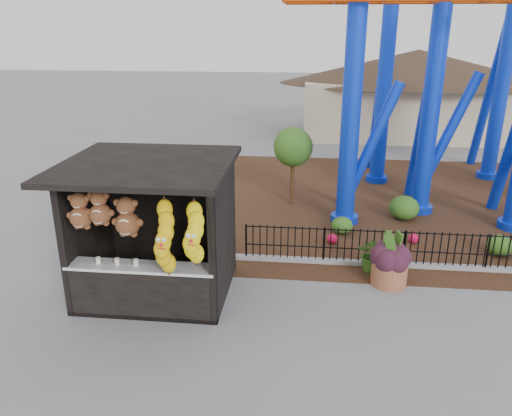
# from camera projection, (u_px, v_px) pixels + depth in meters

# --- Properties ---
(ground) EXTENTS (120.00, 120.00, 0.00)m
(ground) POSITION_uv_depth(u_px,v_px,m) (286.00, 327.00, 10.13)
(ground) COLOR slate
(ground) RESTS_ON ground
(mulch_bed) EXTENTS (18.00, 12.00, 0.02)m
(mulch_bed) POSITION_uv_depth(u_px,v_px,m) (414.00, 203.00, 17.19)
(mulch_bed) COLOR #331E11
(mulch_bed) RESTS_ON ground
(curb) EXTENTS (18.00, 0.18, 0.12)m
(curb) POSITION_uv_depth(u_px,v_px,m) (452.00, 267.00, 12.50)
(curb) COLOR gray
(curb) RESTS_ON ground
(prize_booth) EXTENTS (3.50, 3.40, 3.12)m
(prize_booth) POSITION_uv_depth(u_px,v_px,m) (151.00, 234.00, 10.75)
(prize_booth) COLOR black
(prize_booth) RESTS_ON ground
(picket_fence) EXTENTS (12.20, 0.06, 1.00)m
(picket_fence) POSITION_uv_depth(u_px,v_px,m) (492.00, 253.00, 12.26)
(picket_fence) COLOR black
(picket_fence) RESTS_ON ground
(roller_coaster) EXTENTS (11.00, 6.37, 10.82)m
(roller_coaster) POSITION_uv_depth(u_px,v_px,m) (473.00, 2.00, 15.09)
(roller_coaster) COLOR #0C31D7
(roller_coaster) RESTS_ON ground
(terracotta_planter) EXTENTS (0.91, 0.91, 0.59)m
(terracotta_planter) POSITION_uv_depth(u_px,v_px,m) (389.00, 273.00, 11.73)
(terracotta_planter) COLOR brown
(terracotta_planter) RESTS_ON ground
(planter_foliage) EXTENTS (0.70, 0.70, 0.64)m
(planter_foliage) POSITION_uv_depth(u_px,v_px,m) (391.00, 249.00, 11.52)
(planter_foliage) COLOR #311321
(planter_foliage) RESTS_ON terracotta_planter
(potted_plant) EXTENTS (0.88, 0.78, 0.93)m
(potted_plant) POSITION_uv_depth(u_px,v_px,m) (374.00, 254.00, 12.29)
(potted_plant) COLOR #204D16
(potted_plant) RESTS_ON ground
(landscaping) EXTENTS (8.32, 3.26, 0.75)m
(landscaping) POSITION_uv_depth(u_px,v_px,m) (452.00, 220.00, 14.85)
(landscaping) COLOR #2E5619
(landscaping) RESTS_ON mulch_bed
(pavilion) EXTENTS (15.00, 15.00, 4.80)m
(pavilion) POSITION_uv_depth(u_px,v_px,m) (416.00, 79.00, 27.15)
(pavilion) COLOR #BFAD8C
(pavilion) RESTS_ON ground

